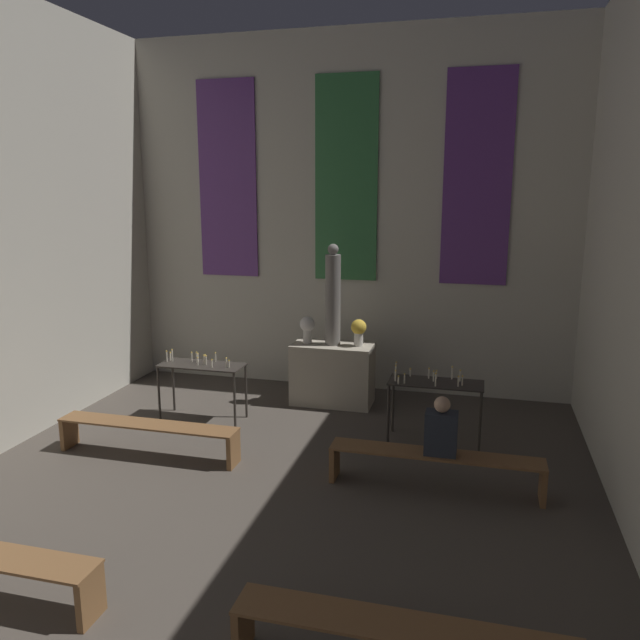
{
  "coord_description": "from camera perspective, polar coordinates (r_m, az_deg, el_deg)",
  "views": [
    {
      "loc": [
        2.23,
        0.37,
        3.39
      ],
      "look_at": [
        0.0,
        8.92,
        1.54
      ],
      "focal_mm": 35.0,
      "sensor_mm": 36.0,
      "label": 1
    }
  ],
  "objects": [
    {
      "name": "pew_back_left",
      "position": [
        8.46,
        -15.47,
        -9.77
      ],
      "size": [
        2.42,
        0.36,
        0.45
      ],
      "color": "brown",
      "rests_on": "ground_plane"
    },
    {
      "name": "altar",
      "position": [
        10.04,
        1.16,
        -4.95
      ],
      "size": [
        1.28,
        0.64,
        0.98
      ],
      "color": "#ADA38E",
      "rests_on": "ground_plane"
    },
    {
      "name": "candle_rack_left",
      "position": [
        9.45,
        -10.76,
        -4.63
      ],
      "size": [
        1.26,
        0.51,
        1.04
      ],
      "color": "#332D28",
      "rests_on": "ground_plane"
    },
    {
      "name": "flower_vase_left",
      "position": [
        9.95,
        -1.16,
        -0.64
      ],
      "size": [
        0.24,
        0.24,
        0.43
      ],
      "color": "beige",
      "rests_on": "altar"
    },
    {
      "name": "wall_back",
      "position": [
        10.57,
        2.47,
        9.68
      ],
      "size": [
        7.71,
        0.16,
        5.92
      ],
      "color": "beige",
      "rests_on": "ground_plane"
    },
    {
      "name": "pew_back_right",
      "position": [
        7.43,
        10.47,
        -12.64
      ],
      "size": [
        2.42,
        0.36,
        0.45
      ],
      "color": "brown",
      "rests_on": "ground_plane"
    },
    {
      "name": "pew_second_right",
      "position": [
        4.89,
        7.49,
        -26.92
      ],
      "size": [
        2.42,
        0.36,
        0.45
      ],
      "color": "brown",
      "rests_on": "ground_plane"
    },
    {
      "name": "person_seated",
      "position": [
        7.27,
        11.02,
        -9.8
      ],
      "size": [
        0.36,
        0.24,
        0.68
      ],
      "color": "#282D38",
      "rests_on": "pew_back_right"
    },
    {
      "name": "flower_vase_right",
      "position": [
        9.76,
        3.56,
        -0.91
      ],
      "size": [
        0.24,
        0.24,
        0.43
      ],
      "color": "beige",
      "rests_on": "altar"
    },
    {
      "name": "candle_rack_right",
      "position": [
        8.6,
        10.48,
        -6.27
      ],
      "size": [
        1.26,
        0.51,
        1.05
      ],
      "color": "#332D28",
      "rests_on": "ground_plane"
    },
    {
      "name": "statue",
      "position": [
        9.75,
        1.19,
        2.08
      ],
      "size": [
        0.24,
        0.24,
        1.59
      ],
      "color": "slate",
      "rests_on": "altar"
    }
  ]
}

